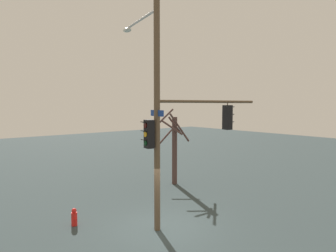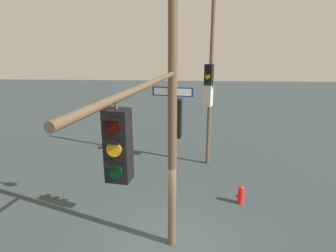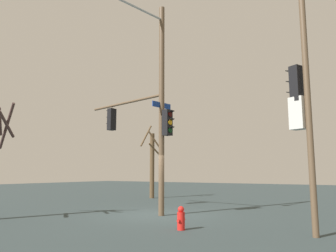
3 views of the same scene
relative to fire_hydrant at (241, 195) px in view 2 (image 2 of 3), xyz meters
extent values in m
plane|color=#303C3D|center=(2.54, 2.64, -0.34)|extent=(80.00, 80.00, 0.00)
cylinder|color=brown|center=(2.51, 2.42, 4.26)|extent=(0.24, 0.24, 9.20)
cylinder|color=brown|center=(2.97, 4.88, 4.80)|extent=(1.03, 4.95, 0.12)
cube|color=black|center=(3.15, 5.90, 4.10)|extent=(0.40, 0.35, 1.10)
cylinder|color=#2F0403|center=(3.18, 6.06, 4.44)|extent=(0.22, 0.06, 0.22)
cube|color=black|center=(3.19, 6.13, 4.56)|extent=(0.23, 0.19, 0.06)
cylinder|color=#F2A814|center=(3.18, 6.06, 4.10)|extent=(0.22, 0.06, 0.22)
cube|color=black|center=(3.19, 6.13, 4.22)|extent=(0.23, 0.19, 0.06)
cylinder|color=black|center=(3.18, 6.06, 3.76)|extent=(0.22, 0.06, 0.22)
cube|color=black|center=(3.19, 6.13, 3.88)|extent=(0.23, 0.19, 0.06)
cylinder|color=brown|center=(3.15, 5.90, 4.72)|extent=(0.04, 0.04, 0.15)
cube|color=black|center=(2.45, 2.09, 3.53)|extent=(0.40, 0.35, 1.10)
cylinder|color=#2F0403|center=(2.43, 1.92, 3.87)|extent=(0.22, 0.06, 0.22)
cube|color=black|center=(2.42, 1.85, 3.99)|extent=(0.23, 0.19, 0.06)
cylinder|color=#F2A814|center=(2.43, 1.92, 3.53)|extent=(0.22, 0.06, 0.22)
cube|color=black|center=(2.42, 1.85, 3.65)|extent=(0.23, 0.19, 0.06)
cylinder|color=black|center=(2.43, 1.92, 3.19)|extent=(0.22, 0.06, 0.22)
cube|color=black|center=(2.42, 1.85, 3.31)|extent=(0.23, 0.19, 0.06)
cube|color=navy|center=(2.51, 2.42, 4.33)|extent=(1.09, 0.24, 0.24)
cube|color=white|center=(2.51, 2.44, 4.33)|extent=(0.98, 0.20, 0.18)
cylinder|color=brown|center=(1.00, -3.74, 3.86)|extent=(0.18, 0.18, 8.42)
cube|color=silver|center=(1.11, -3.45, 3.19)|extent=(0.49, 0.55, 0.97)
cube|color=black|center=(1.11, -3.45, 4.09)|extent=(0.45, 0.42, 1.10)
cylinder|color=#2F0403|center=(1.17, -3.30, 4.43)|extent=(0.21, 0.12, 0.22)
cube|color=black|center=(1.20, -3.23, 4.55)|extent=(0.26, 0.23, 0.06)
cylinder|color=#F2A814|center=(1.17, -3.30, 4.09)|extent=(0.21, 0.12, 0.22)
cube|color=black|center=(1.20, -3.23, 4.21)|extent=(0.26, 0.23, 0.06)
cylinder|color=black|center=(1.17, -3.30, 3.75)|extent=(0.21, 0.12, 0.22)
cube|color=black|center=(1.20, -3.23, 3.87)|extent=(0.26, 0.23, 0.06)
cylinder|color=red|center=(0.00, 0.00, -0.07)|extent=(0.24, 0.24, 0.55)
sphere|color=red|center=(0.00, 0.00, 0.29)|extent=(0.20, 0.20, 0.20)
cylinder|color=red|center=(-0.14, 0.00, -0.04)|extent=(0.10, 0.09, 0.09)
cylinder|color=red|center=(0.14, 0.00, -0.04)|extent=(0.10, 0.09, 0.09)
camera|label=1|loc=(11.54, -4.40, 4.65)|focal=31.04mm
camera|label=2|loc=(2.18, 9.76, 5.54)|focal=30.34mm
camera|label=3|loc=(-9.12, -5.35, 1.44)|focal=35.04mm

